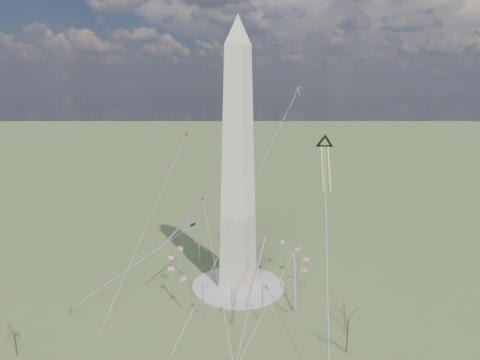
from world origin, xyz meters
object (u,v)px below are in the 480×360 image
at_px(person_west, 70,311).
at_px(kite_delta_black, 325,145).
at_px(tree_near, 348,318).
at_px(washington_monument, 238,166).

relative_size(person_west, kite_delta_black, 0.09).
bearing_deg(tree_near, washington_monument, 153.82).
xyz_separation_m(tree_near, kite_delta_black, (-17.72, 31.35, 45.19)).
xyz_separation_m(person_west, kite_delta_black, (72.52, 51.87, 55.53)).
height_order(washington_monument, kite_delta_black, washington_monument).
bearing_deg(washington_monument, tree_near, -26.18).
distance_m(tree_near, person_west, 93.13).
distance_m(tree_near, kite_delta_black, 57.78).
relative_size(washington_monument, tree_near, 6.35).
bearing_deg(person_west, washington_monument, -131.26).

